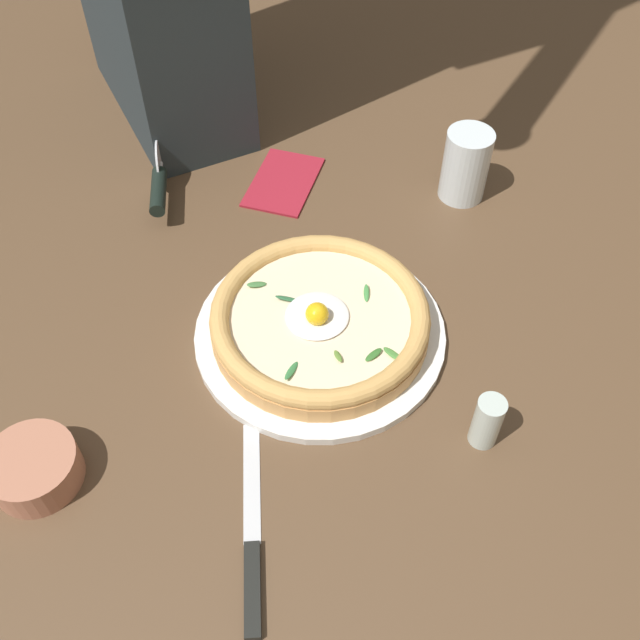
% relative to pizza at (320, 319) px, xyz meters
% --- Properties ---
extents(ground_plane, '(2.40, 2.40, 0.03)m').
position_rel_pizza_xyz_m(ground_plane, '(-0.04, 0.01, -0.05)').
color(ground_plane, brown).
rests_on(ground_plane, ground).
extents(pizza_plate, '(0.31, 0.31, 0.01)m').
position_rel_pizza_xyz_m(pizza_plate, '(-0.00, -0.00, -0.03)').
color(pizza_plate, white).
rests_on(pizza_plate, ground).
extents(pizza, '(0.27, 0.27, 0.06)m').
position_rel_pizza_xyz_m(pizza, '(0.00, 0.00, 0.00)').
color(pizza, tan).
rests_on(pizza, pizza_plate).
extents(side_bowl, '(0.10, 0.10, 0.04)m').
position_rel_pizza_xyz_m(side_bowl, '(0.36, 0.03, -0.01)').
color(side_bowl, '#B57256').
rests_on(side_bowl, ground).
extents(pizza_cutter, '(0.07, 0.14, 0.07)m').
position_rel_pizza_xyz_m(pizza_cutter, '(0.09, -0.33, 0.00)').
color(pizza_cutter, silver).
rests_on(pizza_cutter, ground).
extents(table_knife, '(0.11, 0.22, 0.01)m').
position_rel_pizza_xyz_m(table_knife, '(0.19, 0.22, -0.03)').
color(table_knife, silver).
rests_on(table_knife, ground).
extents(drinking_glass, '(0.07, 0.07, 0.11)m').
position_rel_pizza_xyz_m(drinking_glass, '(-0.31, -0.14, 0.01)').
color(drinking_glass, silver).
rests_on(drinking_glass, ground).
extents(folded_napkin, '(0.16, 0.16, 0.01)m').
position_rel_pizza_xyz_m(folded_napkin, '(-0.09, -0.29, -0.03)').
color(folded_napkin, maroon).
rests_on(folded_napkin, ground).
extents(pepper_shaker, '(0.03, 0.03, 0.07)m').
position_rel_pizza_xyz_m(pepper_shaker, '(-0.09, 0.22, 0.00)').
color(pepper_shaker, silver).
rests_on(pepper_shaker, ground).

